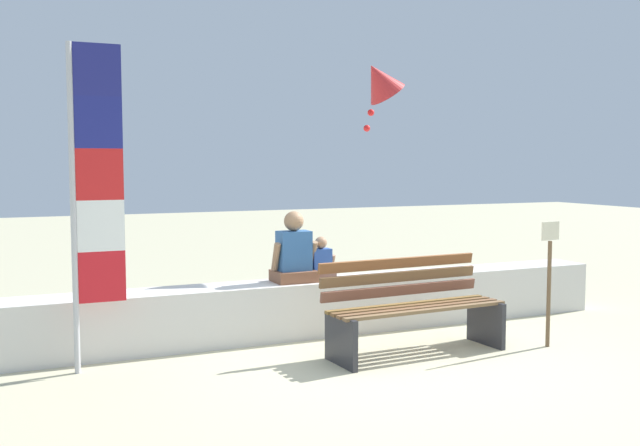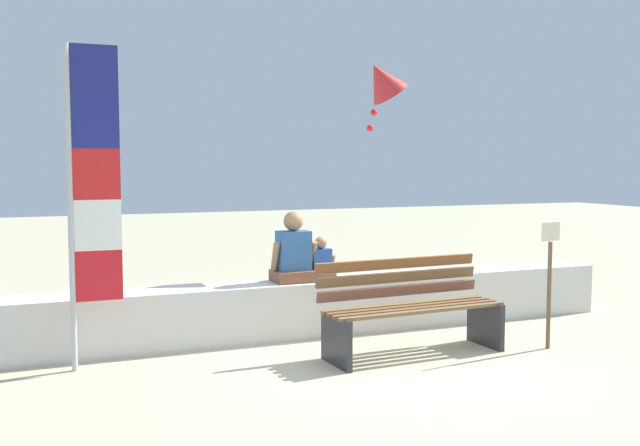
% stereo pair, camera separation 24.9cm
% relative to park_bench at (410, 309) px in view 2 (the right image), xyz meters
% --- Properties ---
extents(ground_plane, '(40.00, 40.00, 0.00)m').
position_rel_park_bench_xyz_m(ground_plane, '(-0.33, -0.25, -0.42)').
color(ground_plane, '#BEB793').
extents(seawall_ledge, '(6.58, 0.53, 0.57)m').
position_rel_park_bench_xyz_m(seawall_ledge, '(-0.33, 1.09, -0.14)').
color(seawall_ledge, silver).
rests_on(seawall_ledge, ground).
extents(park_bench, '(1.79, 0.70, 0.88)m').
position_rel_park_bench_xyz_m(park_bench, '(0.00, 0.00, 0.00)').
color(park_bench, brown).
rests_on(park_bench, ground).
extents(person_adult, '(0.48, 0.35, 0.73)m').
position_rel_park_bench_xyz_m(person_adult, '(-0.78, 1.08, 0.43)').
color(person_adult, brown).
rests_on(person_adult, seawall_ledge).
extents(person_child, '(0.30, 0.22, 0.46)m').
position_rel_park_bench_xyz_m(person_child, '(-0.47, 1.08, 0.33)').
color(person_child, brown).
rests_on(person_child, seawall_ledge).
extents(flag_banner, '(0.45, 0.05, 2.81)m').
position_rel_park_bench_xyz_m(flag_banner, '(-2.84, 0.58, 1.18)').
color(flag_banner, '#B7B7BC').
rests_on(flag_banner, ground).
extents(kite_red, '(0.60, 0.57, 0.87)m').
position_rel_park_bench_xyz_m(kite_red, '(0.51, 1.61, 2.32)').
color(kite_red, red).
extents(sign_post, '(0.24, 0.06, 1.23)m').
position_rel_park_bench_xyz_m(sign_post, '(1.33, -0.36, 0.31)').
color(sign_post, brown).
rests_on(sign_post, ground).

